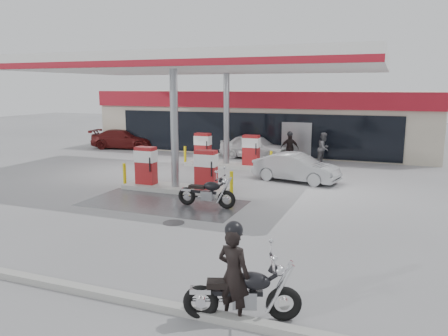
% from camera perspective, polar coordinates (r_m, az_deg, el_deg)
% --- Properties ---
extents(ground, '(90.00, 90.00, 0.00)m').
position_cam_1_polar(ground, '(16.78, -9.48, -4.39)').
color(ground, gray).
rests_on(ground, ground).
extents(wet_patch, '(6.00, 3.00, 0.00)m').
position_cam_1_polar(wet_patch, '(16.54, -7.99, -4.56)').
color(wet_patch, '#4C4C4F').
rests_on(wet_patch, ground).
extents(drain_cover, '(0.70, 0.70, 0.01)m').
position_cam_1_polar(drain_cover, '(14.16, -6.60, -7.11)').
color(drain_cover, '#38383A').
rests_on(drain_cover, ground).
extents(store_building, '(22.00, 8.22, 4.00)m').
position_cam_1_polar(store_building, '(31.07, 5.58, 6.30)').
color(store_building, beige).
rests_on(store_building, ground).
extents(canopy, '(16.00, 10.02, 5.51)m').
position_cam_1_polar(canopy, '(20.69, -2.71, 13.27)').
color(canopy, silver).
rests_on(canopy, ground).
extents(pump_island_near, '(5.14, 1.30, 1.78)m').
position_cam_1_polar(pump_island_near, '(18.32, -6.38, -0.76)').
color(pump_island_near, '#9E9E99').
rests_on(pump_island_near, ground).
extents(pump_island_far, '(5.14, 1.30, 1.78)m').
position_cam_1_polar(pump_island_far, '(23.72, 0.32, 1.89)').
color(pump_island_far, '#9E9E99').
rests_on(pump_island_far, ground).
extents(main_motorcycle, '(2.14, 1.03, 1.14)m').
position_cam_1_polar(main_motorcycle, '(8.41, 2.67, -16.17)').
color(main_motorcycle, black).
rests_on(main_motorcycle, ground).
extents(biker_main, '(0.73, 0.56, 1.80)m').
position_cam_1_polar(biker_main, '(8.23, 1.27, -13.72)').
color(biker_main, black).
rests_on(biker_main, ground).
extents(parked_motorcycle, '(2.22, 0.85, 1.14)m').
position_cam_1_polar(parked_motorcycle, '(15.77, -2.19, -3.32)').
color(parked_motorcycle, black).
rests_on(parked_motorcycle, ground).
extents(sedan_white, '(4.43, 2.18, 1.45)m').
position_cam_1_polar(sedan_white, '(26.51, 4.04, 2.82)').
color(sedan_white, silver).
rests_on(sedan_white, ground).
extents(attendant, '(0.92, 1.04, 1.77)m').
position_cam_1_polar(attendant, '(25.19, 12.90, 2.53)').
color(attendant, '#525256').
rests_on(attendant, ground).
extents(hatchback_silver, '(4.10, 2.08, 1.29)m').
position_cam_1_polar(hatchback_silver, '(20.25, 9.40, 0.06)').
color(hatchback_silver, '#95999D').
rests_on(hatchback_silver, ground).
extents(parked_car_left, '(4.88, 2.70, 1.34)m').
position_cam_1_polar(parked_car_left, '(31.53, -12.94, 3.70)').
color(parked_car_left, '#551312').
rests_on(parked_car_left, ground).
extents(parked_car_right, '(4.18, 2.68, 1.07)m').
position_cam_1_polar(parked_car_right, '(27.90, 19.27, 2.24)').
color(parked_car_right, navy).
rests_on(parked_car_right, ground).
extents(biker_walking, '(1.07, 0.61, 1.72)m').
position_cam_1_polar(biker_walking, '(24.94, 8.56, 2.55)').
color(biker_walking, black).
rests_on(biker_walking, ground).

